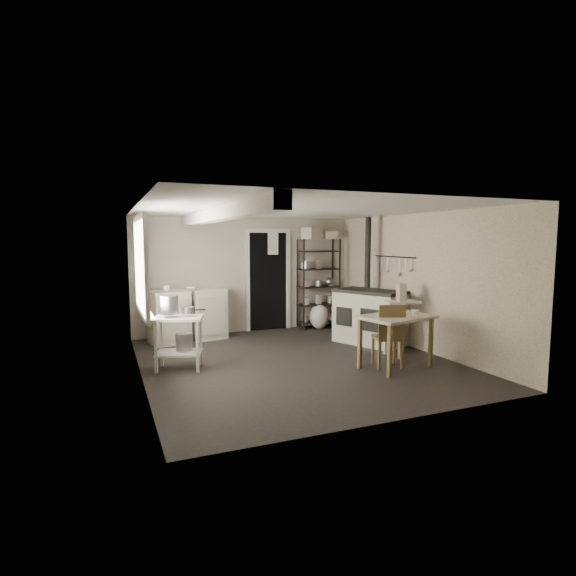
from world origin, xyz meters
name	(u,v)px	position (x,y,z in m)	size (l,w,h in m)	color
floor	(295,361)	(0.00, 0.00, 0.00)	(5.00, 5.00, 0.00)	black
ceiling	(296,210)	(0.00, 0.00, 2.30)	(5.00, 5.00, 0.00)	silver
wall_back	(247,275)	(0.00, 2.50, 1.15)	(4.50, 0.02, 2.30)	#B1A697
wall_front	(395,311)	(0.00, -2.50, 1.15)	(4.50, 0.02, 2.30)	#B1A697
wall_left	(139,293)	(-2.25, 0.00, 1.15)	(0.02, 5.00, 2.30)	#B1A697
wall_right	(417,281)	(2.25, 0.00, 1.15)	(0.02, 5.00, 2.30)	#B1A697
window	(139,266)	(-2.22, 0.20, 1.50)	(0.12, 1.76, 1.28)	beige
doorway	(268,282)	(0.45, 2.47, 1.00)	(0.96, 0.10, 2.08)	beige
ceiling_beam	(216,215)	(-1.20, 0.00, 2.20)	(0.18, 5.00, 0.18)	beige
wallpaper_panel	(417,281)	(2.24, 0.00, 1.15)	(0.01, 5.00, 2.30)	beige
utensil_rail	(394,257)	(2.19, 0.60, 1.55)	(0.06, 1.20, 0.44)	#A9A9AB
prep_table	(179,342)	(-1.71, 0.25, 0.40)	(0.67, 0.48, 0.76)	beige
stockpot	(169,305)	(-1.83, 0.25, 0.94)	(0.25, 0.25, 0.27)	#A9A9AB
saucepan	(189,310)	(-1.57, 0.22, 0.85)	(0.18, 0.18, 0.10)	#A9A9AB
bucket	(184,342)	(-1.64, 0.27, 0.39)	(0.24, 0.24, 0.26)	#A9A9AB
base_cabinets	(188,316)	(-1.27, 2.08, 0.46)	(1.44, 0.62, 0.95)	beige
mixing_bowl	(191,290)	(-1.21, 2.00, 0.95)	(0.27, 0.27, 0.07)	white
counter_cup	(167,290)	(-1.65, 1.97, 0.97)	(0.13, 0.13, 0.10)	white
shelf_rack	(319,283)	(1.53, 2.31, 0.95)	(0.89, 0.34, 1.87)	black
shelf_jar	(304,264)	(1.19, 2.31, 1.36)	(0.08, 0.09, 0.18)	white
storage_box_a	(312,232)	(1.34, 2.25, 2.01)	(0.35, 0.31, 0.24)	beige
storage_box_b	(330,233)	(1.76, 2.26, 1.99)	(0.26, 0.24, 0.17)	beige
stove	(370,319)	(1.71, 0.59, 0.44)	(0.68, 1.23, 0.96)	beige
stovepipe	(368,254)	(1.93, 1.04, 1.59)	(0.10, 0.10, 1.33)	black
side_ledge	(401,327)	(1.79, -0.21, 0.43)	(0.57, 0.30, 0.87)	beige
oats_box	(401,292)	(1.78, -0.21, 1.01)	(0.11, 0.19, 0.28)	beige
work_table	(395,342)	(1.19, -0.89, 0.38)	(1.01, 0.71, 0.77)	beige
table_cup	(415,314)	(1.40, -1.04, 0.81)	(0.10, 0.10, 0.09)	white
chair	(388,334)	(1.12, -0.80, 0.48)	(0.39, 0.41, 0.94)	brown
flour_sack	(319,317)	(1.47, 2.15, 0.24)	(0.42, 0.36, 0.51)	beige
floor_crock	(387,345)	(1.71, 0.06, 0.08)	(0.11, 0.11, 0.13)	white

